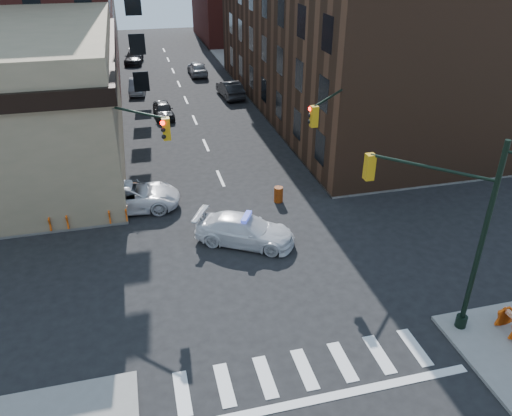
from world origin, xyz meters
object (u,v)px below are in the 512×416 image
parked_car_wfar (137,86)px  barrel_bank (135,192)px  pedestrian_a (103,189)px  barricade_se_a (512,324)px  parked_car_enear (230,89)px  pedestrian_b (16,206)px  barricade_nw_a (118,214)px  parked_car_wnear (163,110)px  pickup (130,196)px  barrel_road (278,195)px  police_car (245,230)px

parked_car_wfar → barrel_bank: bearing=-87.5°
pedestrian_a → barricade_se_a: size_ratio=1.45×
parked_car_enear → pedestrian_a: bearing=54.8°
pedestrian_b → barricade_nw_a: size_ratio=1.57×
parked_car_wnear → pedestrian_b: (-9.31, -16.30, 0.40)m
pickup → barricade_nw_a: size_ratio=4.87×
parked_car_wnear → barrel_bank: 15.29m
parked_car_wnear → parked_car_enear: 8.20m
parked_car_wfar → barrel_road: bearing=-69.1°
barrel_bank → pickup: bearing=-105.5°
pedestrian_a → barrel_bank: 1.82m
parked_car_wfar → barricade_se_a: 40.73m
parked_car_wfar → parked_car_enear: parked_car_enear is taller
pickup → barricade_se_a: (14.30, -14.38, -0.22)m
parked_car_enear → barrel_bank: size_ratio=4.85×
barrel_road → parked_car_enear: bearing=85.9°
parked_car_enear → barrel_bank: parked_car_enear is taller
pedestrian_b → pedestrian_a: bearing=28.1°
barrel_road → pickup: bearing=171.4°
barrel_road → barricade_se_a: barricade_se_a is taller
parked_car_wfar → pedestrian_a: size_ratio=2.57×
parked_car_wnear → pedestrian_a: pedestrian_a is taller
parked_car_wfar → barrel_bank: size_ratio=4.23×
police_car → barricade_nw_a: police_car is taller
pedestrian_a → barrel_bank: bearing=19.5°
barrel_bank → barricade_nw_a: (-1.00, -2.64, 0.09)m
parked_car_wnear → barricade_nw_a: bearing=-105.5°
pickup → pedestrian_b: pedestrian_b is taller
parked_car_wnear → police_car: bearing=-86.6°
police_car → barrel_road: 4.89m
police_car → parked_car_wnear: bearing=35.5°
parked_car_wfar → pedestrian_b: (-7.44, -24.49, 0.38)m
parked_car_wnear → barrel_road: size_ratio=4.15×
pedestrian_a → parked_car_wnear: bearing=87.3°
parked_car_wfar → pedestrian_b: size_ratio=2.29×
barricade_se_a → parked_car_enear: bearing=9.8°
pickup → barrel_bank: size_ratio=5.76×
parked_car_enear → barrel_bank: bearing=58.6°
parked_car_wfar → barrel_road: 26.54m
police_car → pedestrian_b: pedestrian_b is taller
police_car → parked_car_wfar: size_ratio=1.22×
parked_car_wfar → barrel_road: parked_car_wfar is taller
barrel_road → barricade_nw_a: bearing=-178.4°
parked_car_wfar → barrel_road: size_ratio=4.47×
parked_car_wnear → barrel_bank: size_ratio=3.94×
police_car → pickup: size_ratio=0.90×
pickup → barrel_road: pickup is taller
police_car → pedestrian_b: size_ratio=2.79×
parked_car_wnear → barrel_road: bearing=-75.9°
barricade_se_a → pedestrian_b: bearing=58.1°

